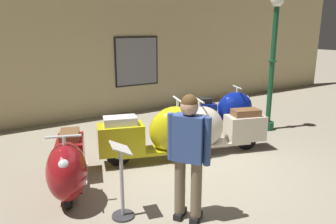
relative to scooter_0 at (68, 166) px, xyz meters
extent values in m
plane|color=gray|center=(2.08, -0.33, -0.44)|extent=(60.00, 60.00, 0.00)
cube|color=#CCB784|center=(2.08, 3.86, 1.31)|extent=(18.00, 0.20, 3.50)
cube|color=black|center=(2.98, 3.74, 0.94)|extent=(1.28, 0.03, 1.32)
cube|color=gray|center=(2.98, 3.73, 0.94)|extent=(1.20, 0.01, 1.24)
cylinder|color=black|center=(-0.10, -0.29, -0.25)|extent=(0.20, 0.40, 0.39)
cylinder|color=silver|center=(-0.10, -0.29, -0.25)|extent=(0.15, 0.20, 0.18)
cylinder|color=black|center=(0.21, 0.59, -0.25)|extent=(0.20, 0.40, 0.39)
cylinder|color=silver|center=(0.21, 0.59, -0.25)|extent=(0.15, 0.20, 0.18)
cube|color=maroon|center=(0.05, 0.15, -0.27)|extent=(0.64, 1.00, 0.05)
ellipsoid|color=maroon|center=(-0.09, -0.24, 0.03)|extent=(0.76, 0.95, 0.75)
cube|color=maroon|center=(0.19, 0.56, -0.03)|extent=(0.59, 0.76, 0.43)
cube|color=brown|center=(0.19, 0.56, 0.24)|extent=(0.42, 0.54, 0.12)
sphere|color=silver|center=(-0.18, -0.50, 0.24)|extent=(0.15, 0.15, 0.15)
cylinder|color=silver|center=(-0.09, -0.27, 0.38)|extent=(0.04, 0.04, 0.28)
cylinder|color=silver|center=(-0.09, -0.27, 0.51)|extent=(0.42, 0.17, 0.03)
cube|color=silver|center=(0.15, -0.33, -0.02)|extent=(0.23, 0.63, 0.02)
cylinder|color=black|center=(2.00, 0.28, -0.22)|extent=(0.45, 0.22, 0.44)
cylinder|color=silver|center=(2.00, 0.28, -0.22)|extent=(0.22, 0.16, 0.20)
cylinder|color=black|center=(1.00, 0.59, -0.22)|extent=(0.45, 0.22, 0.44)
cylinder|color=silver|center=(1.00, 0.59, -0.22)|extent=(0.22, 0.16, 0.20)
cube|color=gold|center=(1.50, 0.43, -0.24)|extent=(1.13, 0.70, 0.06)
ellipsoid|color=gold|center=(1.95, 0.29, 0.10)|extent=(1.06, 0.83, 0.84)
cube|color=gold|center=(1.04, 0.58, 0.02)|extent=(0.85, 0.65, 0.49)
cube|color=silver|center=(1.04, 0.58, 0.33)|extent=(0.60, 0.46, 0.13)
sphere|color=silver|center=(2.25, 0.20, 0.33)|extent=(0.17, 0.17, 0.17)
cylinder|color=silver|center=(1.98, 0.28, 0.48)|extent=(0.05, 0.05, 0.31)
cylinder|color=silver|center=(1.98, 0.28, 0.64)|extent=(0.18, 0.48, 0.04)
cylinder|color=black|center=(2.42, 0.28, -0.24)|extent=(0.42, 0.21, 0.42)
cylinder|color=silver|center=(2.42, 0.28, -0.24)|extent=(0.21, 0.15, 0.19)
cylinder|color=black|center=(3.36, -0.02, -0.24)|extent=(0.42, 0.21, 0.42)
cylinder|color=silver|center=(3.36, -0.02, -0.24)|extent=(0.21, 0.15, 0.19)
cube|color=beige|center=(2.89, 0.13, -0.26)|extent=(1.06, 0.66, 0.05)
ellipsoid|color=beige|center=(2.47, 0.26, 0.06)|extent=(1.00, 0.78, 0.79)
cube|color=beige|center=(3.32, -0.01, -0.01)|extent=(0.80, 0.61, 0.46)
cube|color=brown|center=(3.32, -0.01, 0.29)|extent=(0.57, 0.43, 0.13)
sphere|color=silver|center=(2.19, 0.35, 0.28)|extent=(0.16, 0.16, 0.16)
cylinder|color=silver|center=(2.44, 0.27, 0.43)|extent=(0.05, 0.05, 0.29)
cylinder|color=silver|center=(2.44, 0.27, 0.57)|extent=(0.17, 0.45, 0.03)
cylinder|color=black|center=(4.18, 1.10, -0.25)|extent=(0.40, 0.20, 0.39)
cylinder|color=silver|center=(4.18, 1.10, -0.25)|extent=(0.20, 0.15, 0.18)
cylinder|color=black|center=(3.29, 1.40, -0.25)|extent=(0.40, 0.20, 0.39)
cylinder|color=silver|center=(3.29, 1.40, -0.25)|extent=(0.20, 0.15, 0.18)
cube|color=navy|center=(3.74, 1.25, -0.27)|extent=(1.00, 0.64, 0.05)
ellipsoid|color=navy|center=(4.13, 1.11, 0.03)|extent=(0.95, 0.75, 0.75)
cube|color=navy|center=(3.33, 1.39, -0.03)|extent=(0.76, 0.59, 0.43)
cube|color=black|center=(3.33, 1.39, 0.25)|extent=(0.54, 0.41, 0.12)
sphere|color=silver|center=(4.39, 1.02, 0.24)|extent=(0.15, 0.15, 0.15)
cylinder|color=silver|center=(4.16, 1.10, 0.38)|extent=(0.04, 0.04, 0.28)
cylinder|color=silver|center=(4.16, 1.10, 0.52)|extent=(0.17, 0.42, 0.03)
cube|color=silver|center=(4.21, 1.35, -0.02)|extent=(0.63, 0.23, 0.02)
cylinder|color=#144728|center=(4.70, 0.62, -0.35)|extent=(0.28, 0.28, 0.18)
cylinder|color=#144728|center=(4.70, 0.62, 0.99)|extent=(0.11, 0.11, 2.52)
torus|color=#144728|center=(4.70, 0.62, 1.12)|extent=(0.19, 0.19, 0.04)
sphere|color=white|center=(4.70, 0.62, 2.37)|extent=(0.27, 0.27, 0.27)
cube|color=black|center=(1.11, -1.42, -0.41)|extent=(0.25, 0.22, 0.08)
cylinder|color=#72604C|center=(1.10, -1.43, 0.02)|extent=(0.13, 0.13, 0.77)
cube|color=black|center=(1.00, -1.25, -0.41)|extent=(0.25, 0.22, 0.08)
cylinder|color=#72604C|center=(0.98, -1.26, 0.02)|extent=(0.13, 0.13, 0.77)
cube|color=#334C8C|center=(1.04, -1.35, 0.60)|extent=(0.36, 0.40, 0.54)
cylinder|color=#334C8C|center=(1.16, -1.53, 0.59)|extent=(0.08, 0.08, 0.56)
cylinder|color=#334C8C|center=(0.91, -1.17, 0.59)|extent=(0.08, 0.08, 0.56)
sphere|color=tan|center=(1.04, -1.35, 0.97)|extent=(0.21, 0.21, 0.21)
sphere|color=brown|center=(1.04, -1.35, 1.01)|extent=(0.19, 0.19, 0.19)
cylinder|color=#333338|center=(0.40, -0.88, -0.43)|extent=(0.28, 0.28, 0.02)
cylinder|color=#A5A5AD|center=(0.40, -0.88, 0.01)|extent=(0.04, 0.04, 0.86)
cube|color=silver|center=(0.40, -0.88, 0.46)|extent=(0.29, 0.36, 0.12)
camera|label=1|loc=(-1.03, -4.19, 1.82)|focal=34.69mm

